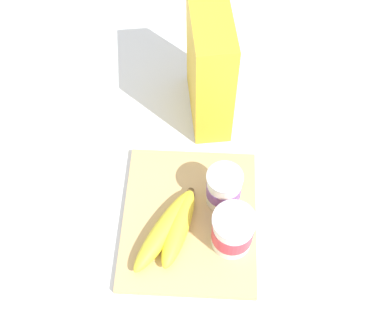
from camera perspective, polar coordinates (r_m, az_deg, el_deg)
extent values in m
plane|color=white|center=(0.94, -0.29, -6.99)|extent=(2.40, 2.40, 0.00)
cube|color=tan|center=(0.93, -0.29, -6.80)|extent=(0.29, 0.25, 0.01)
cube|color=yellow|center=(0.98, 2.05, 10.62)|extent=(0.19, 0.10, 0.26)
cylinder|color=white|center=(0.91, 3.67, -3.30)|extent=(0.06, 0.06, 0.08)
cylinder|color=#7A4C99|center=(0.91, 3.67, -3.30)|extent=(0.06, 0.06, 0.03)
cylinder|color=silver|center=(0.87, 3.82, -1.95)|extent=(0.07, 0.07, 0.00)
cylinder|color=white|center=(0.87, 4.69, -8.17)|extent=(0.07, 0.07, 0.09)
cylinder|color=#DB384C|center=(0.87, 4.69, -8.17)|extent=(0.07, 0.07, 0.04)
cylinder|color=silver|center=(0.83, 4.91, -6.89)|extent=(0.08, 0.08, 0.00)
ellipsoid|color=yellow|center=(0.90, -3.22, -8.00)|extent=(0.18, 0.12, 0.04)
ellipsoid|color=yellow|center=(0.90, -1.58, -7.83)|extent=(0.16, 0.07, 0.04)
cylinder|color=brown|center=(0.94, -0.10, -3.83)|extent=(0.01, 0.01, 0.02)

